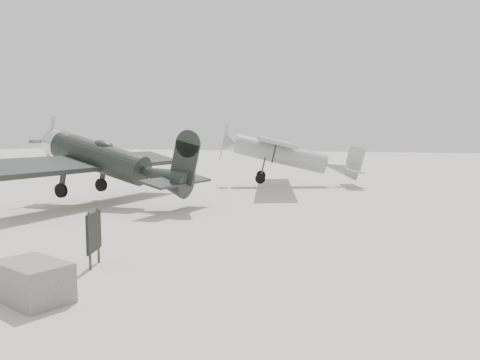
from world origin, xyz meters
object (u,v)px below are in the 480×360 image
at_px(lowwing_monoplane, 112,162).
at_px(sign_board, 94,233).
at_px(equipment_block, 33,281).
at_px(highwing_monoplane, 286,151).

height_order(lowwing_monoplane, sign_board, lowwing_monoplane).
distance_m(equipment_block, sign_board, 2.44).
xyz_separation_m(highwing_monoplane, sign_board, (-0.16, -19.24, -1.37)).
bearing_deg(equipment_block, highwing_monoplane, 90.53).
relative_size(highwing_monoplane, sign_board, 9.02).
xyz_separation_m(equipment_block, sign_board, (-0.36, 2.37, 0.44)).
distance_m(lowwing_monoplane, highwing_monoplane, 12.01).
bearing_deg(highwing_monoplane, lowwing_monoplane, -132.19).
xyz_separation_m(lowwing_monoplane, equipment_block, (5.63, -10.91, -1.59)).
xyz_separation_m(lowwing_monoplane, sign_board, (5.27, -8.54, -1.15)).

